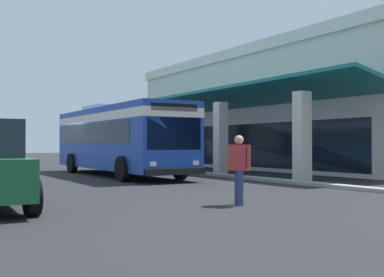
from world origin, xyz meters
The scene contains 6 objects.
ground centered at (0.00, 8.00, 0.00)m, with size 120.00×120.00×0.00m, color #262628.
curb_strip centered at (0.49, 4.20, 0.06)m, with size 27.64×0.50×0.12m, color #9E998E.
plaza_building centered at (0.49, 13.82, 3.56)m, with size 23.33×14.17×7.11m.
transit_bus centered at (2.34, 0.47, 1.85)m, with size 11.24×2.94×3.34m.
pedestrian centered at (14.15, -1.33, 0.94)m, with size 0.67×0.39×1.67m.
potted_palm centered at (-6.81, 5.73, 0.84)m, with size 1.93×1.74×3.12m.
Camera 1 is at (23.48, -8.30, 1.45)m, focal length 45.36 mm.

